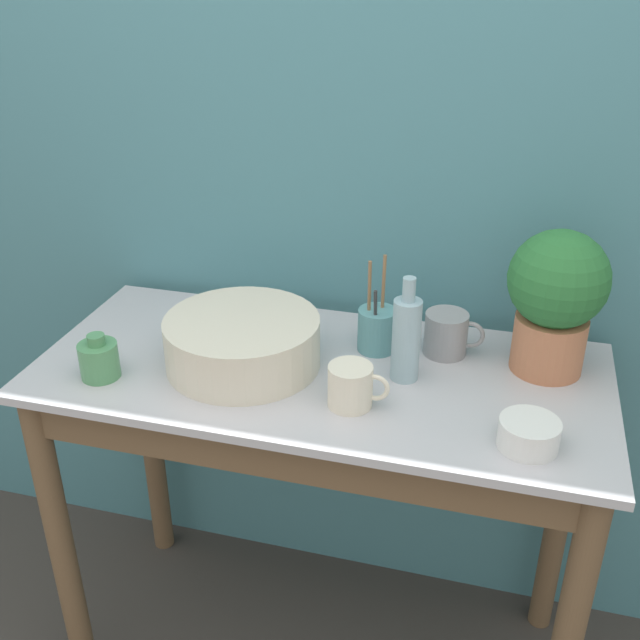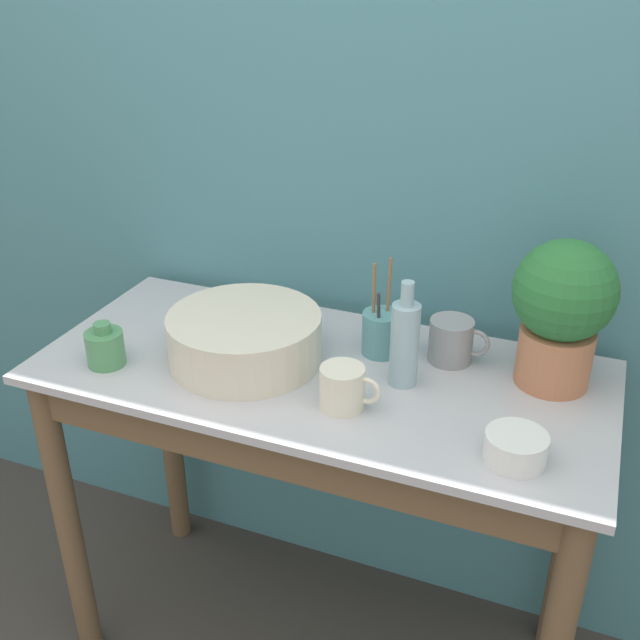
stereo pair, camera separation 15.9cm
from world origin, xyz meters
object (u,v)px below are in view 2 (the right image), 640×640
object	(u,v)px
bowl_wash_large	(245,338)
mug_grey	(452,341)
mug_cream	(343,388)
bowl_small_enamel_white	(516,448)
bottle_tall	(405,342)
utensil_cup	(381,332)
bottle_short	(105,347)
potted_plant	(562,307)

from	to	relation	value
bowl_wash_large	mug_grey	xyz separation A→B (m)	(0.43, 0.17, -0.01)
mug_cream	bowl_small_enamel_white	distance (m)	0.35
bottle_tall	utensil_cup	distance (m)	0.14
mug_grey	bottle_short	bearing A→B (deg)	-157.13
potted_plant	bowl_wash_large	size ratio (longest dim) A/B	0.94
bowl_small_enamel_white	bottle_tall	bearing A→B (deg)	145.46
potted_plant	bowl_wash_large	xyz separation A→B (m)	(-0.65, -0.16, -0.12)
mug_grey	bowl_small_enamel_white	distance (m)	0.36
bottle_short	bowl_small_enamel_white	xyz separation A→B (m)	(0.89, -0.01, -0.01)
potted_plant	bottle_short	world-z (taller)	potted_plant
mug_cream	potted_plant	bearing A→B (deg)	33.53
mug_grey	bowl_small_enamel_white	world-z (taller)	mug_grey
mug_grey	bowl_small_enamel_white	size ratio (longest dim) A/B	1.19
potted_plant	bowl_small_enamel_white	distance (m)	0.34
potted_plant	mug_grey	bearing A→B (deg)	176.88
mug_grey	bottle_tall	bearing A→B (deg)	-119.38
bowl_wash_large	utensil_cup	bearing A→B (deg)	28.00
potted_plant	mug_grey	distance (m)	0.25
bottle_tall	bowl_small_enamel_white	bearing A→B (deg)	-34.54
bowl_small_enamel_white	bottle_short	bearing A→B (deg)	179.11
bottle_tall	mug_cream	distance (m)	0.17
potted_plant	bowl_small_enamel_white	size ratio (longest dim) A/B	2.81
potted_plant	bowl_wash_large	bearing A→B (deg)	-166.39
bowl_wash_large	utensil_cup	xyz separation A→B (m)	(0.27, 0.14, -0.00)
bowl_wash_large	mug_grey	size ratio (longest dim) A/B	2.52
bowl_small_enamel_white	bowl_wash_large	bearing A→B (deg)	166.91
mug_grey	mug_cream	xyz separation A→B (m)	(-0.16, -0.26, -0.00)
mug_cream	bowl_small_enamel_white	size ratio (longest dim) A/B	1.11
potted_plant	bowl_small_enamel_white	bearing A→B (deg)	-95.72
bottle_short	potted_plant	bearing A→B (deg)	17.16
utensil_cup	bottle_short	bearing A→B (deg)	-153.56
bowl_wash_large	bottle_short	xyz separation A→B (m)	(-0.28, -0.13, -0.01)
bottle_short	bowl_small_enamel_white	distance (m)	0.89
mug_cream	bottle_tall	bearing A→B (deg)	56.93
bottle_tall	bowl_small_enamel_white	size ratio (longest dim) A/B	2.06
bowl_small_enamel_white	utensil_cup	xyz separation A→B (m)	(-0.34, 0.29, 0.02)
bowl_wash_large	mug_cream	bearing A→B (deg)	-19.54
utensil_cup	bottle_tall	bearing A→B (deg)	-52.26
potted_plant	mug_cream	xyz separation A→B (m)	(-0.38, -0.25, -0.13)
bottle_tall	bottle_short	size ratio (longest dim) A/B	2.32
mug_cream	utensil_cup	xyz separation A→B (m)	(0.00, 0.24, 0.01)
bottle_short	bowl_small_enamel_white	bearing A→B (deg)	-0.89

